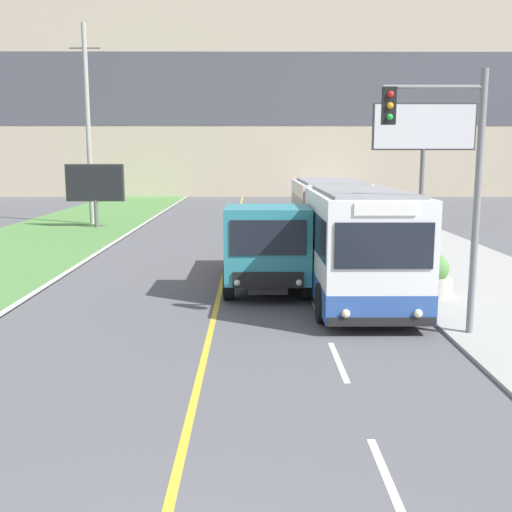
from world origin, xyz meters
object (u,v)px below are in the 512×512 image
Objects in this scene: traffic_light_mast at (450,170)px; billboard_small at (95,185)px; planter_round_far at (355,224)px; city_bus at (342,232)px; car_distant at (302,221)px; billboard_large at (424,132)px; dump_truck at (266,249)px; planter_round_near at (435,277)px; planter_round_third at (371,235)px; planter_round_second at (397,251)px; utility_pole_far at (88,125)px.

billboard_small is (-13.42, 21.08, -1.32)m from traffic_light_mast.
city_bus is at bearing -101.71° from planter_round_far.
city_bus is at bearing -88.42° from car_distant.
billboard_large reaches higher than traffic_light_mast.
billboard_large is (6.54, 0.85, 4.69)m from car_distant.
dump_truck reaches higher than planter_round_near.
traffic_light_mast is at bearing -76.75° from city_bus.
billboard_small is at bearing 129.62° from planter_round_near.
dump_truck reaches higher than planter_round_far.
billboard_large is 5.29× the size of planter_round_third.
planter_round_far is (2.75, -0.49, -0.08)m from car_distant.
car_distant reaches higher than planter_round_near.
traffic_light_mast is at bearing -49.65° from dump_truck.
car_distant reaches higher than planter_round_far.
planter_round_third is at bearing -29.16° from billboard_small.
traffic_light_mast is 13.51m from planter_round_third.
traffic_light_mast is 1.64× the size of billboard_small.
planter_round_third is at bearing 90.30° from planter_round_near.
planter_round_near is (4.91, -0.93, -0.71)m from dump_truck.
car_distant is 8.09m from billboard_large.
billboard_small is at bearing 138.64° from planter_round_second.
planter_round_far is (0.97, 17.78, -3.21)m from traffic_light_mast.
dump_truck is 1.12× the size of traffic_light_mast.
traffic_light_mast is (1.78, -18.27, 3.13)m from car_distant.
billboard_small is (-9.44, 16.41, 1.17)m from dump_truck.
traffic_light_mast is 25.02m from billboard_small.
utility_pole_far is (-12.39, 4.73, 5.22)m from car_distant.
car_distant is 3.30× the size of planter_round_third.
city_bus is at bearing -115.53° from billboard_large.
city_bus is 12.18m from car_distant.
car_distant is 0.72× the size of traffic_light_mast.
billboard_large reaches higher than city_bus.
car_distant is at bearing 100.58° from planter_round_near.
utility_pole_far reaches higher than billboard_large.
utility_pole_far reaches higher than planter_round_third.
car_distant is (-0.33, 12.14, -0.95)m from city_bus.
traffic_light_mast is (1.44, -6.13, 2.18)m from city_bus.
car_distant is at bearing 95.56° from traffic_light_mast.
billboard_large is at bearing 19.46° from planter_round_far.
planter_round_far is (4.95, 13.10, -0.72)m from dump_truck.
billboard_small is at bearing 166.41° from car_distant.
dump_truck is at bearing 130.35° from traffic_light_mast.
traffic_light_mast is 9.05m from planter_round_second.
planter_round_second is (2.41, 2.29, -0.99)m from city_bus.
planter_round_second is at bearing 43.58° from city_bus.
planter_round_far is at bearing -10.05° from car_distant.
billboard_large is at bearing 70.47° from planter_round_second.
traffic_light_mast is at bearing -57.52° from billboard_small.
planter_round_near is 0.94× the size of planter_round_third.
dump_truck is 18.97m from billboard_small.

